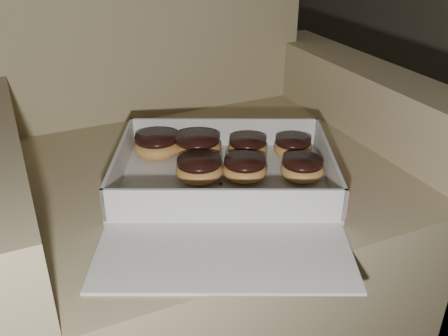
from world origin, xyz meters
TOP-DOWN VIEW (x-y plane):
  - armchair at (0.69, -0.13)m, footprint 0.94×0.79m
  - bakery_box at (0.67, -0.32)m, footprint 0.55×0.59m
  - donut_a at (0.60, -0.14)m, footprint 0.10×0.10m
  - donut_b at (0.77, -0.22)m, footprint 0.08×0.08m
  - donut_c at (0.64, -0.27)m, footprint 0.09×0.09m
  - donut_d at (0.72, -0.30)m, footprint 0.08×0.08m
  - donut_e at (0.85, -0.26)m, footprint 0.08×0.08m
  - donut_f at (0.82, -0.35)m, footprint 0.08×0.08m
  - donut_g at (0.67, -0.18)m, footprint 0.10×0.10m
  - crumb_a at (0.67, -0.30)m, footprint 0.01×0.01m
  - crumb_b at (0.60, -0.35)m, footprint 0.01×0.01m
  - crumb_c at (0.62, -0.37)m, footprint 0.01×0.01m
  - crumb_d at (0.64, -0.33)m, footprint 0.01×0.01m

SIDE VIEW (x-z plane):
  - armchair at x=0.69m, z-range -0.18..0.80m
  - crumb_a at x=0.67m, z-range 0.45..0.45m
  - crumb_b at x=0.60m, z-range 0.45..0.45m
  - crumb_c at x=0.62m, z-range 0.45..0.45m
  - crumb_d at x=0.64m, z-range 0.45..0.45m
  - bakery_box at x=0.67m, z-range 0.42..0.48m
  - donut_e at x=0.85m, z-range 0.45..0.49m
  - donut_b at x=0.77m, z-range 0.45..0.49m
  - donut_f at x=0.82m, z-range 0.45..0.49m
  - donut_d at x=0.72m, z-range 0.45..0.49m
  - donut_c at x=0.64m, z-range 0.45..0.49m
  - donut_a at x=0.60m, z-range 0.45..0.49m
  - donut_g at x=0.67m, z-range 0.45..0.49m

